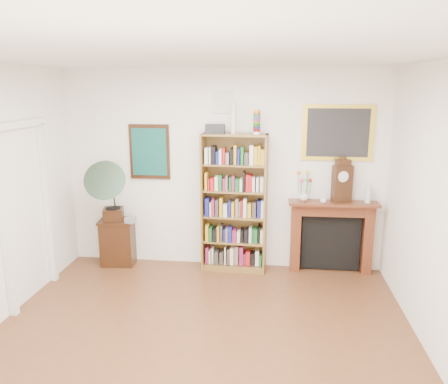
{
  "coord_description": "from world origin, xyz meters",
  "views": [
    {
      "loc": [
        0.71,
        -3.52,
        2.53
      ],
      "look_at": [
        0.12,
        1.6,
        1.3
      ],
      "focal_mm": 35.0,
      "sensor_mm": 36.0,
      "label": 1
    }
  ],
  "objects_px": {
    "fireplace": "(331,231)",
    "gramophone": "(108,188)",
    "side_cabinet": "(118,242)",
    "bottle_right": "(367,195)",
    "flower_vase": "(304,195)",
    "teacup": "(323,201)",
    "bookshelf": "(234,196)",
    "mantel_clock": "(342,182)",
    "cd_stack": "(130,220)",
    "bottle_left": "(368,194)"
  },
  "relations": [
    {
      "from": "mantel_clock",
      "to": "flower_vase",
      "type": "height_order",
      "value": "mantel_clock"
    },
    {
      "from": "bookshelf",
      "to": "bottle_right",
      "type": "distance_m",
      "value": 1.8
    },
    {
      "from": "fireplace",
      "to": "flower_vase",
      "type": "relative_size",
      "value": 8.15
    },
    {
      "from": "bottle_left",
      "to": "bottle_right",
      "type": "distance_m",
      "value": 0.03
    },
    {
      "from": "cd_stack",
      "to": "bottle_left",
      "type": "relative_size",
      "value": 0.5
    },
    {
      "from": "bottle_left",
      "to": "bottle_right",
      "type": "relative_size",
      "value": 1.2
    },
    {
      "from": "cd_stack",
      "to": "mantel_clock",
      "type": "bearing_deg",
      "value": 3.57
    },
    {
      "from": "gramophone",
      "to": "mantel_clock",
      "type": "xyz_separation_m",
      "value": [
        3.2,
        0.22,
        0.12
      ]
    },
    {
      "from": "bottle_left",
      "to": "bookshelf",
      "type": "bearing_deg",
      "value": -178.55
    },
    {
      "from": "cd_stack",
      "to": "gramophone",
      "type": "bearing_deg",
      "value": -173.16
    },
    {
      "from": "side_cabinet",
      "to": "flower_vase",
      "type": "distance_m",
      "value": 2.77
    },
    {
      "from": "bookshelf",
      "to": "bottle_right",
      "type": "height_order",
      "value": "bookshelf"
    },
    {
      "from": "bookshelf",
      "to": "gramophone",
      "type": "height_order",
      "value": "bookshelf"
    },
    {
      "from": "bottle_left",
      "to": "gramophone",
      "type": "bearing_deg",
      "value": -176.63
    },
    {
      "from": "bookshelf",
      "to": "teacup",
      "type": "distance_m",
      "value": 1.21
    },
    {
      "from": "mantel_clock",
      "to": "side_cabinet",
      "type": "bearing_deg",
      "value": 161.68
    },
    {
      "from": "fireplace",
      "to": "cd_stack",
      "type": "distance_m",
      "value": 2.83
    },
    {
      "from": "fireplace",
      "to": "teacup",
      "type": "xyz_separation_m",
      "value": [
        -0.14,
        -0.12,
        0.46
      ]
    },
    {
      "from": "bookshelf",
      "to": "flower_vase",
      "type": "bearing_deg",
      "value": 7.18
    },
    {
      "from": "teacup",
      "to": "bottle_right",
      "type": "xyz_separation_m",
      "value": [
        0.59,
        0.1,
        0.07
      ]
    },
    {
      "from": "fireplace",
      "to": "gramophone",
      "type": "bearing_deg",
      "value": -176.11
    },
    {
      "from": "bookshelf",
      "to": "gramophone",
      "type": "bearing_deg",
      "value": -171.15
    },
    {
      "from": "fireplace",
      "to": "gramophone",
      "type": "xyz_separation_m",
      "value": [
        -3.11,
        -0.25,
        0.59
      ]
    },
    {
      "from": "cd_stack",
      "to": "flower_vase",
      "type": "relative_size",
      "value": 0.8
    },
    {
      "from": "fireplace",
      "to": "flower_vase",
      "type": "height_order",
      "value": "flower_vase"
    },
    {
      "from": "side_cabinet",
      "to": "gramophone",
      "type": "bearing_deg",
      "value": -112.65
    },
    {
      "from": "gramophone",
      "to": "bottle_right",
      "type": "relative_size",
      "value": 4.52
    },
    {
      "from": "cd_stack",
      "to": "flower_vase",
      "type": "distance_m",
      "value": 2.45
    },
    {
      "from": "side_cabinet",
      "to": "cd_stack",
      "type": "relative_size",
      "value": 5.65
    },
    {
      "from": "gramophone",
      "to": "mantel_clock",
      "type": "distance_m",
      "value": 3.21
    },
    {
      "from": "bookshelf",
      "to": "bottle_right",
      "type": "bearing_deg",
      "value": 5.72
    },
    {
      "from": "flower_vase",
      "to": "bottle_right",
      "type": "xyz_separation_m",
      "value": [
        0.84,
        0.01,
        0.03
      ]
    },
    {
      "from": "bookshelf",
      "to": "teacup",
      "type": "height_order",
      "value": "bookshelf"
    },
    {
      "from": "bottle_left",
      "to": "mantel_clock",
      "type": "bearing_deg",
      "value": 178.86
    },
    {
      "from": "side_cabinet",
      "to": "cd_stack",
      "type": "bearing_deg",
      "value": -28.8
    },
    {
      "from": "side_cabinet",
      "to": "flower_vase",
      "type": "xyz_separation_m",
      "value": [
        2.66,
        0.08,
        0.76
      ]
    },
    {
      "from": "fireplace",
      "to": "flower_vase",
      "type": "bearing_deg",
      "value": -176.85
    },
    {
      "from": "cd_stack",
      "to": "teacup",
      "type": "distance_m",
      "value": 2.69
    },
    {
      "from": "mantel_clock",
      "to": "teacup",
      "type": "xyz_separation_m",
      "value": [
        -0.24,
        -0.08,
        -0.25
      ]
    },
    {
      "from": "side_cabinet",
      "to": "bottle_right",
      "type": "bearing_deg",
      "value": -3.44
    },
    {
      "from": "flower_vase",
      "to": "fireplace",
      "type": "bearing_deg",
      "value": 3.9
    },
    {
      "from": "bookshelf",
      "to": "side_cabinet",
      "type": "relative_size",
      "value": 3.29
    },
    {
      "from": "teacup",
      "to": "flower_vase",
      "type": "bearing_deg",
      "value": 160.66
    },
    {
      "from": "mantel_clock",
      "to": "bottle_right",
      "type": "height_order",
      "value": "mantel_clock"
    },
    {
      "from": "side_cabinet",
      "to": "teacup",
      "type": "distance_m",
      "value": 3.0
    },
    {
      "from": "side_cabinet",
      "to": "gramophone",
      "type": "height_order",
      "value": "gramophone"
    },
    {
      "from": "bottle_right",
      "to": "gramophone",
      "type": "bearing_deg",
      "value": -176.25
    },
    {
      "from": "bottle_right",
      "to": "fireplace",
      "type": "bearing_deg",
      "value": 177.51
    },
    {
      "from": "fireplace",
      "to": "cd_stack",
      "type": "height_order",
      "value": "fireplace"
    },
    {
      "from": "bottle_right",
      "to": "teacup",
      "type": "bearing_deg",
      "value": -170.48
    }
  ]
}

